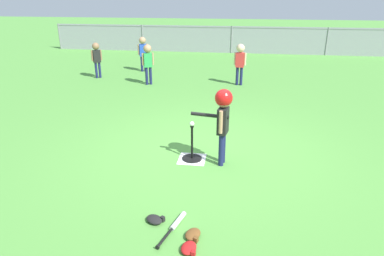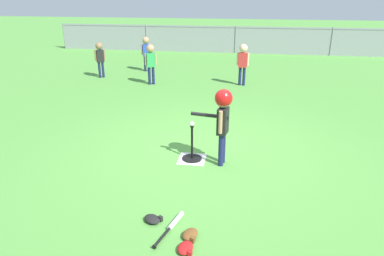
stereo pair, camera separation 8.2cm
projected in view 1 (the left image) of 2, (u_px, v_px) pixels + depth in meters
name	position (u px, v px, depth m)	size (l,w,h in m)	color
ground_plane	(206.00, 151.00, 5.98)	(60.00, 60.00, 0.00)	#51933D
home_plate	(192.00, 159.00, 5.71)	(0.44, 0.44, 0.01)	white
batting_tee	(192.00, 154.00, 5.67)	(0.32, 0.32, 0.58)	black
baseball_on_tee	(192.00, 124.00, 5.48)	(0.07, 0.07, 0.07)	white
batter_child	(223.00, 112.00, 5.24)	(0.64, 0.35, 1.23)	#191E4C
fielder_near_right	(97.00, 55.00, 10.75)	(0.27, 0.23, 1.09)	#191E4C
fielder_deep_center	(143.00, 49.00, 11.63)	(0.32, 0.23, 1.15)	#191E4C
fielder_deep_left	(240.00, 59.00, 9.90)	(0.35, 0.23, 1.18)	#191E4C
fielder_near_left	(148.00, 59.00, 9.96)	(0.32, 0.23, 1.16)	#191E4C
spare_bat_silver	(175.00, 224.00, 4.07)	(0.24, 0.66, 0.06)	silver
glove_by_plate	(189.00, 248.00, 3.69)	(0.19, 0.24, 0.07)	#B21919
glove_near_bats	(193.00, 234.00, 3.89)	(0.22, 0.26, 0.07)	brown
glove_tossed_aside	(155.00, 219.00, 4.15)	(0.27, 0.25, 0.07)	black
outfield_fence	(231.00, 39.00, 15.15)	(16.06, 0.06, 1.15)	slate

